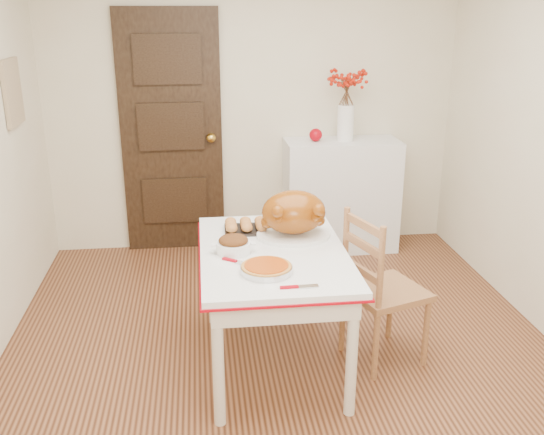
{
  "coord_description": "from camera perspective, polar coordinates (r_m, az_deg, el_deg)",
  "views": [
    {
      "loc": [
        -0.47,
        -3.19,
        2.07
      ],
      "look_at": [
        -0.07,
        0.04,
        0.92
      ],
      "focal_mm": 40.01,
      "sensor_mm": 36.0,
      "label": 1
    }
  ],
  "objects": [
    {
      "name": "sideboard",
      "position": [
        5.35,
        6.47,
        2.09
      ],
      "size": [
        0.97,
        0.43,
        0.97
      ],
      "primitive_type": "cube",
      "color": "white",
      "rests_on": "floor"
    },
    {
      "name": "photo_board",
      "position": [
        4.6,
        -23.24,
        10.78
      ],
      "size": [
        0.03,
        0.35,
        0.45
      ],
      "primitive_type": "cube",
      "color": "#D4C489",
      "rests_on": "ground"
    },
    {
      "name": "shaker_pair",
      "position": [
        3.91,
        3.67,
        0.15
      ],
      "size": [
        0.09,
        0.06,
        0.08
      ],
      "primitive_type": null,
      "rotation": [
        0.0,
        0.0,
        0.28
      ],
      "color": "white",
      "rests_on": "kitchen_table"
    },
    {
      "name": "drinking_glass",
      "position": [
        3.94,
        0.51,
        0.61
      ],
      "size": [
        0.08,
        0.08,
        0.12
      ],
      "primitive_type": "cylinder",
      "rotation": [
        0.0,
        0.0,
        0.1
      ],
      "color": "white",
      "rests_on": "kitchen_table"
    },
    {
      "name": "stuffing_dish",
      "position": [
        3.43,
        -3.65,
        -2.55
      ],
      "size": [
        0.25,
        0.2,
        0.1
      ],
      "primitive_type": null,
      "rotation": [
        0.0,
        0.0,
        0.02
      ],
      "color": "#54290E",
      "rests_on": "kitchen_table"
    },
    {
      "name": "door_back",
      "position": [
        5.27,
        -9.42,
        7.77
      ],
      "size": [
        0.85,
        0.06,
        2.06
      ],
      "primitive_type": "cube",
      "color": "black",
      "rests_on": "ground"
    },
    {
      "name": "carving_knife",
      "position": [
        3.3,
        -2.84,
        -4.26
      ],
      "size": [
        0.23,
        0.19,
        0.01
      ],
      "primitive_type": null,
      "rotation": [
        0.0,
        0.0,
        -0.62
      ],
      "color": "silver",
      "rests_on": "kitchen_table"
    },
    {
      "name": "berry_vase",
      "position": [
        5.18,
        7.01,
        10.59
      ],
      "size": [
        0.32,
        0.32,
        0.63
      ],
      "primitive_type": null,
      "color": "white",
      "rests_on": "sideboard"
    },
    {
      "name": "wall_back",
      "position": [
        5.27,
        -1.8,
        10.46
      ],
      "size": [
        3.5,
        0.0,
        2.5
      ],
      "primitive_type": "cube",
      "color": "beige",
      "rests_on": "ground"
    },
    {
      "name": "chair_oak",
      "position": [
        3.7,
        10.67,
        -6.49
      ],
      "size": [
        0.53,
        0.53,
        0.95
      ],
      "primitive_type": null,
      "rotation": [
        0.0,
        0.0,
        1.89
      ],
      "color": "#A0683E",
      "rests_on": "floor"
    },
    {
      "name": "pie_server",
      "position": [
        3.03,
        2.58,
        -6.5
      ],
      "size": [
        0.2,
        0.06,
        0.01
      ],
      "primitive_type": null,
      "rotation": [
        0.0,
        0.0,
        0.03
      ],
      "color": "silver",
      "rests_on": "kitchen_table"
    },
    {
      "name": "pumpkin_pie",
      "position": [
        3.18,
        -0.53,
        -4.71
      ],
      "size": [
        0.31,
        0.31,
        0.06
      ],
      "primitive_type": "cylinder",
      "rotation": [
        0.0,
        0.0,
        0.12
      ],
      "color": "#A53B0A",
      "rests_on": "kitchen_table"
    },
    {
      "name": "floor",
      "position": [
        3.83,
        1.19,
        -13.29
      ],
      "size": [
        3.5,
        4.0,
        0.0
      ],
      "primitive_type": "cube",
      "color": "#401F0F",
      "rests_on": "ground"
    },
    {
      "name": "turkey_platter",
      "position": [
        3.62,
        2.06,
        0.27
      ],
      "size": [
        0.54,
        0.48,
        0.28
      ],
      "primitive_type": null,
      "rotation": [
        0.0,
        0.0,
        -0.3
      ],
      "color": "brown",
      "rests_on": "kitchen_table"
    },
    {
      "name": "apple",
      "position": [
        5.17,
        4.13,
        7.75
      ],
      "size": [
        0.11,
        0.11,
        0.11
      ],
      "primitive_type": "sphere",
      "color": "#9F010D",
      "rests_on": "sideboard"
    },
    {
      "name": "wall_front",
      "position": [
        1.52,
        12.48,
        -13.72
      ],
      "size": [
        3.5,
        0.0,
        2.5
      ],
      "primitive_type": "cube",
      "color": "beige",
      "rests_on": "ground"
    },
    {
      "name": "kitchen_table",
      "position": [
        3.63,
        0.1,
        -8.49
      ],
      "size": [
        0.85,
        1.24,
        0.74
      ],
      "primitive_type": null,
      "color": "white",
      "rests_on": "floor"
    },
    {
      "name": "rolls_tray",
      "position": [
        3.75,
        -2.46,
        -0.76
      ],
      "size": [
        0.27,
        0.21,
        0.07
      ],
      "primitive_type": null,
      "rotation": [
        0.0,
        0.0,
        -0.02
      ],
      "color": "#A86330",
      "rests_on": "kitchen_table"
    }
  ]
}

